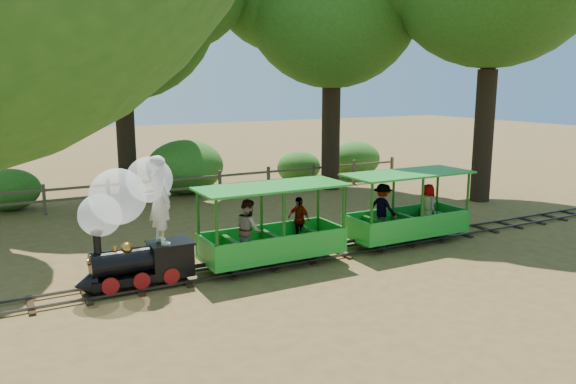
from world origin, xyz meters
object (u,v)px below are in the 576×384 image
carriage_front (270,233)px  fence (194,184)px  locomotive (131,214)px  carriage_rear (403,214)px

carriage_front → fence: bearing=83.4°
locomotive → carriage_front: 3.18m
locomotive → carriage_rear: locomotive is taller
locomotive → fence: locomotive is taller
carriage_rear → locomotive: bearing=179.7°
locomotive → carriage_rear: size_ratio=0.81×
carriage_front → locomotive: bearing=178.4°
locomotive → carriage_rear: 7.06m
locomotive → fence: size_ratio=0.15×
carriage_rear → fence: size_ratio=0.19×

